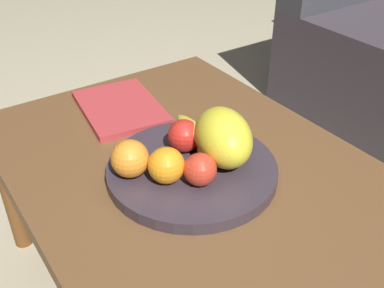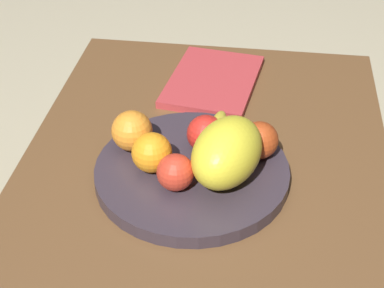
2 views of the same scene
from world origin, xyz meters
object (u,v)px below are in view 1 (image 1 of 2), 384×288
object	(u,v)px
melon_large_front	(223,137)
orange_front	(130,159)
apple_front	(200,170)
fruit_bowl	(192,170)
orange_left	(166,165)
magazine	(120,107)
apple_right	(223,123)
banana_bunch	(201,140)
apple_left	(183,136)
coffee_table	(204,194)

from	to	relation	value
melon_large_front	orange_front	xyz separation A→B (m)	(-0.06, -0.17, -0.02)
apple_front	fruit_bowl	bearing A→B (deg)	160.38
orange_left	magazine	xyz separation A→B (m)	(-0.33, 0.07, -0.05)
orange_left	apple_right	xyz separation A→B (m)	(-0.06, 0.18, -0.00)
banana_bunch	apple_right	bearing A→B (deg)	103.47
orange_left	magazine	size ratio (longest dim) A/B	0.28
apple_right	orange_front	bearing A→B (deg)	-87.98
orange_left	apple_front	world-z (taller)	orange_left
orange_front	apple_left	world-z (taller)	orange_front
orange_left	apple_left	distance (m)	0.11
coffee_table	apple_right	distance (m)	0.16
apple_right	melon_large_front	bearing A→B (deg)	-37.53
magazine	apple_front	bearing A→B (deg)	4.57
orange_left	banana_bunch	bearing A→B (deg)	112.62
orange_left	banana_bunch	distance (m)	0.12
coffee_table	magazine	bearing A→B (deg)	-177.44
apple_left	apple_right	xyz separation A→B (m)	(0.00, 0.10, -0.00)
coffee_table	orange_left	bearing A→B (deg)	-93.83
melon_large_front	banana_bunch	world-z (taller)	melon_large_front
fruit_bowl	apple_right	world-z (taller)	apple_right
orange_left	banana_bunch	xyz separation A→B (m)	(-0.05, 0.11, -0.01)
apple_left	orange_front	bearing A→B (deg)	-84.36
apple_front	banana_bunch	size ratio (longest dim) A/B	0.38
fruit_bowl	apple_left	world-z (taller)	apple_left
coffee_table	melon_large_front	world-z (taller)	melon_large_front
orange_front	banana_bunch	distance (m)	0.16
orange_left	banana_bunch	world-z (taller)	orange_left
coffee_table	melon_large_front	xyz separation A→B (m)	(-0.00, 0.04, 0.12)
fruit_bowl	orange_front	bearing A→B (deg)	-109.94
melon_large_front	orange_front	size ratio (longest dim) A/B	2.13
apple_right	magazine	size ratio (longest dim) A/B	0.27
coffee_table	fruit_bowl	world-z (taller)	fruit_bowl
apple_left	banana_bunch	world-z (taller)	apple_left
apple_left	apple_right	size ratio (longest dim) A/B	1.02
apple_front	apple_right	distance (m)	0.17
melon_large_front	apple_front	size ratio (longest dim) A/B	2.50
orange_left	apple_left	bearing A→B (deg)	129.63
orange_left	apple_front	size ratio (longest dim) A/B	1.12
coffee_table	orange_left	xyz separation A→B (m)	(-0.01, -0.08, 0.10)
orange_left	magazine	distance (m)	0.34
orange_front	orange_left	bearing A→B (deg)	40.21
melon_large_front	apple_left	xyz separation A→B (m)	(-0.07, -0.05, -0.02)
apple_right	banana_bunch	distance (m)	0.07
magazine	melon_large_front	bearing A→B (deg)	17.82
banana_bunch	magazine	bearing A→B (deg)	-171.62
coffee_table	fruit_bowl	distance (m)	0.06
fruit_bowl	magazine	distance (m)	0.32
coffee_table	apple_left	bearing A→B (deg)	-177.71
banana_bunch	magazine	world-z (taller)	banana_bunch
coffee_table	fruit_bowl	xyz separation A→B (m)	(-0.02, -0.02, 0.06)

